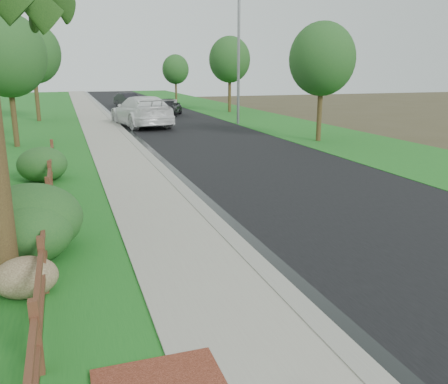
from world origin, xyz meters
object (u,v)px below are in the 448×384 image
object	(u,v)px
dark_car_mid	(168,106)
streetlight	(236,45)
ranch_fence	(48,207)
white_suv	(142,111)

from	to	relation	value
dark_car_mid	streetlight	distance (m)	9.50
ranch_fence	white_suv	bearing A→B (deg)	74.98
ranch_fence	streetlight	xyz separation A→B (m)	(12.12, 20.01, 4.81)
dark_car_mid	streetlight	xyz separation A→B (m)	(3.22, -7.64, 4.64)
dark_car_mid	streetlight	bearing A→B (deg)	135.20
white_suv	ranch_fence	bearing A→B (deg)	66.35
white_suv	streetlight	world-z (taller)	streetlight
ranch_fence	white_suv	size ratio (longest dim) A/B	2.40
ranch_fence	white_suv	distance (m)	21.62
dark_car_mid	streetlight	size ratio (longest dim) A/B	0.47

